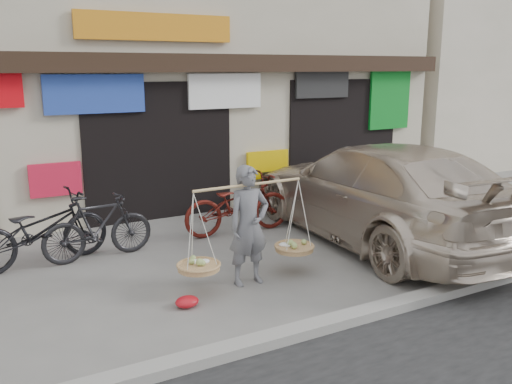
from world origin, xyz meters
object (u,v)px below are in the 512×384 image
bike_0 (40,230)px  bike_1 (98,227)px  bike_2 (238,204)px  street_vendor (249,230)px  suv (377,192)px

bike_0 → bike_1: size_ratio=1.22×
bike_2 → bike_0: bearing=92.5°
street_vendor → suv: (2.91, 0.72, 0.08)m
bike_1 → suv: (4.52, -1.30, 0.33)m
street_vendor → bike_2: bearing=65.2°
suv → bike_0: bearing=-11.8°
bike_0 → bike_1: bearing=-111.8°
bike_1 → bike_2: size_ratio=0.85×
bike_1 → bike_2: (2.55, 0.17, 0.02)m
bike_1 → suv: suv is taller
street_vendor → suv: bearing=12.3°
street_vendor → suv: size_ratio=0.35×
bike_0 → bike_2: (3.39, 0.02, -0.01)m
bike_1 → bike_2: bearing=-90.3°
bike_1 → bike_2: bike_2 is taller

